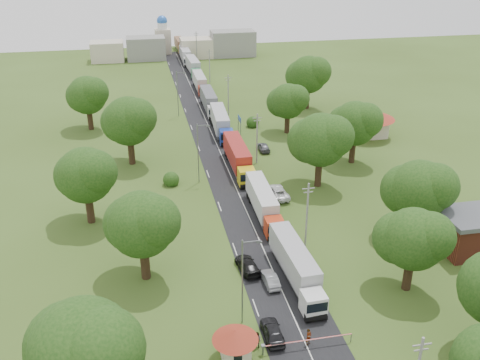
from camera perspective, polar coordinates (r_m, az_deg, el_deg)
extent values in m
plane|color=#374E1A|center=(74.81, 1.29, -4.70)|extent=(260.00, 260.00, 0.00)
cube|color=black|center=(92.36, -1.40, 1.34)|extent=(8.00, 200.00, 0.04)
cylinder|color=slate|center=(53.87, 2.45, -17.67)|extent=(0.20, 0.20, 1.10)
cube|color=slate|center=(53.54, 2.46, -17.28)|extent=(0.35, 0.35, 0.25)
cylinder|color=red|center=(54.59, 7.26, -16.58)|extent=(9.00, 0.12, 0.12)
cylinder|color=slate|center=(56.27, 11.77, -16.15)|extent=(0.10, 0.10, 1.00)
cube|color=beige|center=(53.00, -0.51, -17.56)|extent=(2.60, 2.60, 2.40)
cone|color=maroon|center=(51.87, -0.52, -16.18)|extent=(4.40, 4.40, 1.10)
cube|color=black|center=(53.06, 0.94, -17.21)|extent=(0.02, 1.20, 0.90)
cube|color=black|center=(52.20, -0.22, -18.68)|extent=(0.80, 0.02, 1.90)
cylinder|color=slate|center=(105.14, 0.07, 5.52)|extent=(0.12, 0.12, 4.00)
cylinder|color=slate|center=(107.37, -0.19, 5.94)|extent=(0.12, 0.12, 4.00)
cube|color=navy|center=(105.74, -0.06, 6.55)|extent=(0.06, 3.00, 1.00)
cube|color=silver|center=(105.74, -0.06, 6.55)|extent=(0.07, 3.10, 0.06)
cube|color=gray|center=(45.04, 18.86, -16.30)|extent=(1.60, 0.10, 0.10)
cube|color=gray|center=(45.36, 18.77, -16.78)|extent=(1.20, 0.10, 0.10)
cylinder|color=gray|center=(68.07, 7.15, -3.78)|extent=(0.24, 0.24, 9.00)
cube|color=gray|center=(66.34, 7.32, -0.90)|extent=(1.60, 0.10, 0.10)
cube|color=gray|center=(66.56, 7.30, -1.29)|extent=(1.20, 0.10, 0.10)
cylinder|color=gray|center=(92.60, 1.82, 4.40)|extent=(0.24, 0.24, 9.00)
cube|color=gray|center=(91.33, 1.86, 6.63)|extent=(1.60, 0.10, 0.10)
cube|color=gray|center=(91.49, 1.85, 6.34)|extent=(1.20, 0.10, 0.10)
cylinder|color=gray|center=(118.67, -1.26, 9.07)|extent=(0.24, 0.24, 9.00)
cube|color=gray|center=(117.69, -1.28, 10.85)|extent=(1.60, 0.10, 0.10)
cube|color=gray|center=(117.81, -1.28, 10.61)|extent=(1.20, 0.10, 0.10)
cylinder|color=gray|center=(145.46, -3.26, 12.02)|extent=(0.24, 0.24, 9.00)
cube|color=gray|center=(144.66, -3.30, 13.49)|extent=(1.60, 0.10, 0.10)
cube|color=gray|center=(144.76, -3.29, 13.29)|extent=(1.20, 0.10, 0.10)
cylinder|color=gray|center=(172.64, -4.66, 14.04)|extent=(0.24, 0.24, 9.00)
cube|color=gray|center=(171.96, -4.71, 15.29)|extent=(1.60, 0.10, 0.10)
cube|color=gray|center=(172.05, -4.70, 15.12)|extent=(1.20, 0.10, 0.10)
cylinder|color=slate|center=(54.66, 0.25, -10.90)|extent=(0.16, 0.16, 10.00)
cube|color=slate|center=(52.20, 1.23, -6.60)|extent=(1.80, 0.10, 0.10)
cube|color=slate|center=(52.44, 2.09, -6.65)|extent=(0.50, 0.22, 0.15)
cylinder|color=slate|center=(85.13, -4.49, 2.80)|extent=(0.16, 0.16, 10.00)
cube|color=slate|center=(83.58, -3.99, 5.83)|extent=(1.80, 0.10, 0.10)
cube|color=slate|center=(83.73, -3.44, 5.77)|extent=(0.50, 0.22, 0.15)
cylinder|color=slate|center=(118.15, -6.67, 9.08)|extent=(0.16, 0.16, 10.00)
cube|color=slate|center=(117.03, -6.34, 11.33)|extent=(1.80, 0.10, 0.10)
cube|color=slate|center=(117.14, -5.94, 11.28)|extent=(0.50, 0.22, 0.15)
cylinder|color=#382616|center=(64.04, 17.47, -9.59)|extent=(1.04, 1.04, 3.85)
sphere|color=#16390F|center=(61.60, 18.03, -6.00)|extent=(7.00, 7.00, 7.00)
sphere|color=#16390F|center=(61.09, 19.59, -5.70)|extent=(5.50, 5.50, 5.50)
sphere|color=#16390F|center=(62.32, 16.62, -5.94)|extent=(6.00, 6.00, 6.00)
cylinder|color=#382616|center=(73.98, 18.06, -4.55)|extent=(1.08, 1.08, 4.20)
sphere|color=#16390F|center=(71.70, 18.60, -0.98)|extent=(7.70, 7.70, 7.70)
sphere|color=#16390F|center=(71.20, 20.07, -0.66)|extent=(6.05, 6.05, 6.05)
sphere|color=#16390F|center=(72.48, 17.27, -0.99)|extent=(6.60, 6.60, 6.60)
cylinder|color=#382616|center=(85.70, 8.36, 0.77)|extent=(1.12, 1.12, 4.55)
sphere|color=#16390F|center=(83.60, 8.60, 4.26)|extent=(8.40, 8.40, 8.40)
sphere|color=#16390F|center=(82.74, 9.89, 4.61)|extent=(6.60, 6.60, 6.60)
sphere|color=#16390F|center=(84.74, 7.47, 4.19)|extent=(7.20, 7.20, 7.20)
cylinder|color=#382616|center=(95.76, 11.89, 3.03)|extent=(1.08, 1.08, 4.20)
sphere|color=#16390F|center=(94.01, 12.17, 5.93)|extent=(7.70, 7.70, 7.70)
sphere|color=#16390F|center=(93.35, 13.25, 6.22)|extent=(6.05, 6.05, 6.05)
sphere|color=#16390F|center=(94.96, 11.20, 5.85)|extent=(6.60, 6.60, 6.60)
cylinder|color=#382616|center=(108.52, 5.05, 6.01)|extent=(1.04, 1.04, 3.85)
sphere|color=#16390F|center=(107.10, 5.14, 8.37)|extent=(7.00, 7.00, 7.00)
sphere|color=#16390F|center=(106.32, 5.96, 8.64)|extent=(5.50, 5.50, 5.50)
sphere|color=#16390F|center=(108.12, 4.43, 8.28)|extent=(6.00, 6.00, 6.00)
cylinder|color=#382616|center=(124.66, 7.16, 8.60)|extent=(1.12, 1.12, 4.55)
sphere|color=#16390F|center=(123.22, 7.30, 11.09)|extent=(8.40, 8.40, 8.40)
sphere|color=#16390F|center=(122.38, 8.18, 11.37)|extent=(6.60, 6.60, 6.60)
sphere|color=#16390F|center=(124.38, 6.53, 10.97)|extent=(7.20, 7.20, 7.20)
sphere|color=#16390F|center=(44.68, -16.33, -17.05)|extent=(8.40, 8.40, 8.40)
sphere|color=#16390F|center=(43.03, -14.51, -17.11)|extent=(6.60, 6.60, 6.60)
sphere|color=#16390F|center=(46.35, -17.66, -16.45)|extent=(7.20, 7.20, 7.20)
cylinder|color=#382616|center=(63.79, -10.09, -8.67)|extent=(1.08, 1.08, 4.20)
sphere|color=#16390F|center=(61.13, -10.45, -4.66)|extent=(7.70, 7.70, 7.70)
sphere|color=#16390F|center=(59.77, -9.16, -4.38)|extent=(6.05, 6.05, 6.05)
sphere|color=#16390F|center=(62.62, -11.46, -4.57)|extent=(6.60, 6.60, 6.60)
cylinder|color=#382616|center=(77.15, -15.72, -2.96)|extent=(1.08, 1.08, 4.20)
sphere|color=#16390F|center=(74.96, -16.16, 0.50)|extent=(7.70, 7.70, 7.70)
sphere|color=#16390F|center=(73.51, -15.23, 0.83)|extent=(6.05, 6.05, 6.05)
sphere|color=#16390F|center=(76.55, -16.87, 0.48)|extent=(6.60, 6.60, 6.60)
cylinder|color=#382616|center=(94.97, -11.51, 2.99)|extent=(1.12, 1.12, 4.55)
sphere|color=#16390F|center=(93.08, -11.80, 6.17)|extent=(8.40, 8.40, 8.40)
sphere|color=#16390F|center=(91.64, -10.90, 6.55)|extent=(6.60, 6.60, 6.60)
sphere|color=#16390F|center=(94.71, -12.51, 6.05)|extent=(7.20, 7.20, 7.20)
cylinder|color=#382616|center=(114.26, -15.69, 6.24)|extent=(1.08, 1.08, 4.20)
sphere|color=#16390F|center=(112.80, -15.99, 8.70)|extent=(7.70, 7.70, 7.70)
sphere|color=#16390F|center=(111.41, -15.36, 9.02)|extent=(6.05, 6.05, 6.05)
sphere|color=#16390F|center=(114.36, -16.47, 8.57)|extent=(6.60, 6.60, 6.60)
cube|color=maroon|center=(74.04, 23.62, -5.31)|extent=(8.00, 6.00, 4.60)
cube|color=#47494F|center=(72.86, 23.97, -3.54)|extent=(8.60, 6.60, 0.60)
cube|color=beige|center=(109.18, 13.40, 5.57)|extent=(7.00, 5.00, 4.00)
cone|color=maroon|center=(108.29, 13.55, 7.02)|extent=(10.08, 10.08, 1.80)
cube|color=gray|center=(176.64, -10.00, 13.68)|extent=(12.00, 8.00, 7.00)
cube|color=beige|center=(177.86, -4.69, 13.87)|extent=(10.00, 8.00, 6.00)
cube|color=gray|center=(179.45, -0.77, 14.37)|extent=(14.00, 8.00, 8.00)
cube|color=beige|center=(176.84, -13.97, 13.18)|extent=(10.00, 8.00, 6.00)
cube|color=beige|center=(184.65, -8.19, 14.44)|extent=(5.00, 5.00, 8.00)
cylinder|color=silver|center=(183.82, -8.29, 15.97)|extent=(3.20, 3.20, 2.00)
sphere|color=#2659B2|center=(183.58, -8.32, 16.46)|extent=(3.40, 3.40, 3.40)
cube|color=silver|center=(58.14, 7.83, -12.91)|extent=(2.50, 2.50, 2.51)
cube|color=black|center=(57.03, 8.25, -13.35)|extent=(2.30, 0.11, 1.10)
cube|color=slate|center=(57.92, 8.15, -14.37)|extent=(2.21, 0.34, 0.35)
cube|color=slate|center=(63.96, 5.77, -9.73)|extent=(2.78, 11.61, 0.30)
cube|color=#A7A6AB|center=(63.19, 5.76, -8.23)|extent=(2.99, 11.92, 3.01)
cylinder|color=black|center=(58.13, 8.06, -14.25)|extent=(2.36, 1.00, 1.00)
cylinder|color=black|center=(59.45, 7.49, -13.19)|extent=(2.36, 1.00, 1.00)
cylinder|color=black|center=(66.87, 4.90, -8.24)|extent=(2.36, 1.00, 1.00)
cylinder|color=black|center=(68.08, 4.55, -7.56)|extent=(2.36, 1.00, 1.00)
cube|color=red|center=(71.07, 3.66, -5.05)|extent=(2.41, 2.41, 2.46)
cube|color=black|center=(69.90, 3.91, -5.29)|extent=(2.26, 0.07, 1.08)
cube|color=slate|center=(70.63, 3.87, -6.19)|extent=(2.17, 0.29, 0.34)
cube|color=slate|center=(77.27, 2.35, -3.06)|extent=(2.49, 11.35, 0.30)
cube|color=silver|center=(76.71, 2.32, -1.79)|extent=(2.69, 11.65, 2.95)
cylinder|color=black|center=(70.86, 3.82, -6.13)|extent=(2.31, 0.98, 0.98)
cylinder|color=black|center=(72.32, 3.46, -5.42)|extent=(2.31, 0.98, 0.98)
cylinder|color=black|center=(80.35, 1.77, -2.08)|extent=(2.31, 0.98, 0.98)
cylinder|color=black|center=(81.63, 1.54, -1.62)|extent=(2.31, 0.98, 0.98)
cube|color=gold|center=(84.90, 0.69, 0.36)|extent=(2.60, 2.60, 2.69)
cube|color=black|center=(83.59, 0.88, 0.23)|extent=(2.47, 0.04, 1.18)
cube|color=slate|center=(84.26, 0.87, -0.65)|extent=(2.37, 0.27, 0.38)
cube|color=slate|center=(91.99, -0.28, 1.79)|extent=(2.57, 12.39, 0.32)
cube|color=maroon|center=(91.54, -0.32, 2.98)|extent=(2.79, 12.71, 3.23)
cylinder|color=black|center=(84.52, 0.83, -0.60)|extent=(2.53, 1.08, 1.08)
cylinder|color=black|center=(86.23, 0.56, -0.06)|extent=(2.53, 1.08, 1.08)
cylinder|color=black|center=(95.50, -0.72, 2.51)|extent=(2.53, 1.08, 1.08)
cylinder|color=black|center=(96.97, -0.90, 2.87)|extent=(2.53, 1.08, 1.08)
cube|color=navy|center=(101.85, -1.46, 4.64)|extent=(2.68, 2.68, 2.66)
cube|color=black|center=(100.53, -1.33, 4.59)|extent=(2.44, 0.15, 1.17)
cube|color=slate|center=(101.10, -1.33, 3.84)|extent=(2.35, 0.37, 0.37)
cube|color=slate|center=(109.03, -2.14, 5.55)|extent=(3.09, 12.33, 0.32)
cube|color=#A9A9AE|center=(108.71, -2.18, 6.56)|extent=(3.32, 12.66, 3.19)
cylinder|color=black|center=(101.36, -1.36, 3.87)|extent=(2.50, 1.06, 1.06)
cylinder|color=black|center=(103.12, -1.54, 4.24)|extent=(2.50, 1.06, 1.06)
cylinder|color=black|center=(112.59, -2.45, 6.04)|extent=(2.50, 1.06, 1.06)
cylinder|color=black|center=(114.08, -2.57, 6.30)|extent=(2.50, 1.06, 1.06)
cube|color=silver|center=(116.74, -2.84, 7.27)|extent=(2.47, 2.47, 2.55)
cube|color=black|center=(115.47, -2.75, 7.26)|extent=(2.35, 0.04, 1.12)
cube|color=slate|center=(115.95, -2.74, 6.62)|extent=(2.25, 0.27, 0.36)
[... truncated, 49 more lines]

